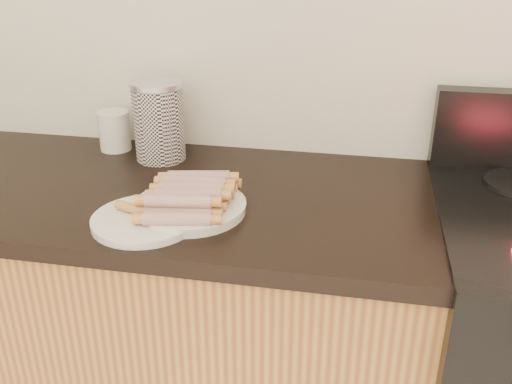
% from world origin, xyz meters
% --- Properties ---
extents(wall_back, '(4.00, 0.04, 2.60)m').
position_xyz_m(wall_back, '(0.00, 2.00, 1.30)').
color(wall_back, silver).
rests_on(wall_back, ground).
extents(cabinet_base, '(2.20, 0.59, 0.86)m').
position_xyz_m(cabinet_base, '(-0.70, 1.69, 0.43)').
color(cabinet_base, '#A87533').
rests_on(cabinet_base, floor).
extents(main_plate, '(0.27, 0.27, 0.02)m').
position_xyz_m(main_plate, '(-0.14, 1.58, 0.91)').
color(main_plate, white).
rests_on(main_plate, counter_slab).
extents(side_plate, '(0.25, 0.25, 0.02)m').
position_xyz_m(side_plate, '(-0.22, 1.51, 0.91)').
color(side_plate, white).
rests_on(side_plate, counter_slab).
extents(hotdog_pile, '(0.14, 0.24, 0.06)m').
position_xyz_m(hotdog_pile, '(-0.14, 1.58, 0.94)').
color(hotdog_pile, maroon).
rests_on(hotdog_pile, main_plate).
extents(plain_sausages, '(0.14, 0.07, 0.02)m').
position_xyz_m(plain_sausages, '(-0.22, 1.51, 0.93)').
color(plain_sausages, '#D77741').
rests_on(plain_sausages, side_plate).
extents(canister, '(0.14, 0.14, 0.21)m').
position_xyz_m(canister, '(-0.31, 1.88, 1.01)').
color(canister, white).
rests_on(canister, counter_slab).
extents(mug, '(0.11, 0.11, 0.11)m').
position_xyz_m(mug, '(-0.46, 1.92, 0.95)').
color(mug, white).
rests_on(mug, counter_slab).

